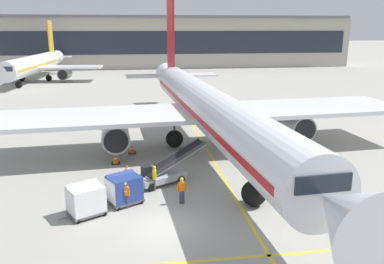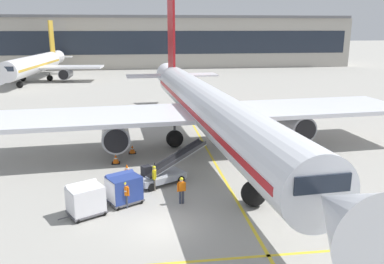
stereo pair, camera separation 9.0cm
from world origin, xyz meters
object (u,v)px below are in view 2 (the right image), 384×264
Objects in this scene: baggage_cart_second at (85,199)px; ground_crew_wingwalker at (181,189)px; belt_loader at (164,172)px; baggage_cart_lead at (124,188)px; ground_crew_by_loader at (114,192)px; ground_crew_marshaller at (154,176)px; safety_cone_nose_mark at (127,169)px; parked_airplane at (206,107)px; distant_airplane at (34,65)px; safety_cone_wingtip at (116,159)px; ground_crew_by_carts at (125,193)px; safety_cone_engine_keepout at (132,149)px.

baggage_cart_second is 5.78m from ground_crew_wingwalker.
belt_loader reaches higher than baggage_cart_lead.
ground_crew_by_loader is 1.00× the size of ground_crew_marshaller.
ground_crew_wingwalker is 6.67m from safety_cone_nose_mark.
parked_airplane is 56.62m from distant_airplane.
belt_loader reaches higher than safety_cone_wingtip.
ground_crew_marshaller is 2.30× the size of safety_cone_wingtip.
baggage_cart_lead is at bearing -123.40° from parked_airplane.
ground_crew_marshaller is 6.59m from safety_cone_wingtip.
parked_airplane is 26.99× the size of ground_crew_wingwalker.
ground_crew_marshaller is at bearing -59.86° from safety_cone_nose_mark.
parked_airplane is 17.01× the size of baggage_cart_second.
ground_crew_by_loader is 2.30× the size of safety_cone_wingtip.
parked_airplane is at bearing 58.74° from ground_crew_by_carts.
safety_cone_wingtip is (-4.47, 8.21, -0.63)m from ground_crew_wingwalker.
ground_crew_by_loader is at bearing -138.87° from ground_crew_marshaller.
distant_airplane reaches higher than safety_cone_wingtip.
safety_cone_nose_mark is (-0.34, -5.08, 0.02)m from safety_cone_engine_keepout.
safety_cone_engine_keepout is 0.94× the size of safety_cone_nose_mark.
belt_loader is at bearing -72.18° from safety_cone_engine_keepout.
ground_crew_wingwalker is (3.57, -0.58, -0.00)m from baggage_cart_lead.
ground_crew_by_loader is at bearing -96.51° from safety_cone_nose_mark.
baggage_cart_lead is at bearing -71.96° from distant_airplane.
ground_crew_by_loader is 4.15m from ground_crew_wingwalker.
ground_crew_by_loader is 64.04m from distant_airplane.
belt_loader is 4.02m from baggage_cart_lead.
distant_airplane is at bearing 108.04° from baggage_cart_lead.
ground_crew_by_loader reaches higher than safety_cone_engine_keepout.
baggage_cart_lead is (-7.04, -10.68, -2.83)m from parked_airplane.
safety_cone_nose_mark is (0.95, -2.57, 0.02)m from safety_cone_wingtip.
belt_loader is 1.95× the size of baggage_cart_second.
baggage_cart_lead is at bearing -83.28° from safety_cone_wingtip.
baggage_cart_second is at bearing -74.16° from distant_airplane.
ground_crew_wingwalker is at bearing 2.84° from ground_crew_by_carts.
parked_airplane reaches higher than ground_crew_by_carts.
ground_crew_wingwalker is at bearing -69.15° from distant_airplane.
safety_cone_nose_mark is at bearing -70.39° from distant_airplane.
safety_cone_nose_mark is (2.21, 6.40, -0.61)m from baggage_cart_second.
safety_cone_nose_mark is at bearing 121.92° from ground_crew_wingwalker.
baggage_cart_second is at bearing -165.40° from ground_crew_by_carts.
safety_cone_nose_mark is (0.05, 5.06, -0.61)m from baggage_cart_lead.
baggage_cart_second is 1.59× the size of ground_crew_by_loader.
distant_airplane reaches higher than baggage_cart_lead.
ground_crew_by_loader is 0.05× the size of distant_airplane.
baggage_cart_lead is 0.76m from ground_crew_by_carts.
baggage_cart_lead reaches higher than ground_crew_wingwalker.
ground_crew_wingwalker reaches higher than safety_cone_nose_mark.
baggage_cart_second reaches higher than safety_cone_engine_keepout.
safety_cone_nose_mark is at bearing 89.39° from baggage_cart_lead.
belt_loader is 6.50m from baggage_cart_second.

